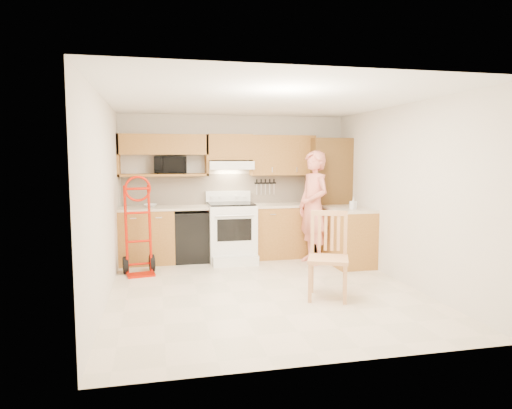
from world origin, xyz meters
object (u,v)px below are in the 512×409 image
object	(u,v)px
range	(232,227)
person	(313,207)
hand_truck	(139,230)
microwave	(171,165)
dining_chair	(328,256)

from	to	relation	value
range	person	size ratio (longest dim) A/B	0.62
range	hand_truck	world-z (taller)	hand_truck
hand_truck	microwave	bearing A→B (deg)	50.28
range	dining_chair	bearing A→B (deg)	-70.20
microwave	dining_chair	distance (m)	3.37
microwave	person	size ratio (longest dim) A/B	0.28
person	hand_truck	distance (m)	2.83
microwave	range	size ratio (longest dim) A/B	0.45
person	hand_truck	size ratio (longest dim) A/B	1.39
dining_chair	hand_truck	bearing A→B (deg)	166.31
microwave	dining_chair	xyz separation A→B (m)	(1.83, -2.60, -1.09)
microwave	range	distance (m)	1.47
hand_truck	dining_chair	bearing A→B (deg)	-45.45
range	person	xyz separation A→B (m)	(1.30, -0.46, 0.35)
person	hand_truck	bearing A→B (deg)	-101.44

